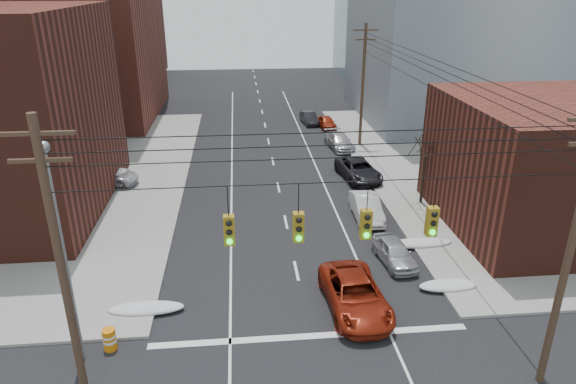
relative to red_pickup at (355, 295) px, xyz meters
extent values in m
cube|color=#4D2017|center=(-28.35, 65.66, 5.22)|extent=(22.00, 18.00, 12.00)
cube|color=gray|center=(19.65, 35.66, 11.72)|extent=(22.00, 20.00, 25.00)
cube|color=gray|center=(21.65, 61.66, 10.22)|extent=(20.00, 18.00, 22.00)
cylinder|color=#473323|center=(-10.85, -5.34, 4.72)|extent=(0.28, 0.28, 11.00)
cube|color=#473323|center=(-10.85, -5.34, 9.62)|extent=(2.20, 0.12, 0.12)
cube|color=#473323|center=(-10.85, -5.34, 8.82)|extent=(1.80, 0.12, 0.12)
cylinder|color=#473323|center=(6.15, -5.34, 4.72)|extent=(0.28, 0.28, 11.00)
cylinder|color=#473323|center=(6.15, 25.66, 4.72)|extent=(0.28, 0.28, 11.00)
cube|color=#473323|center=(6.15, 25.66, 9.62)|extent=(2.20, 0.12, 0.12)
cube|color=#473323|center=(6.15, 25.66, 8.82)|extent=(1.80, 0.12, 0.12)
cylinder|color=black|center=(-2.35, -5.34, 7.82)|extent=(17.00, 0.04, 0.04)
cylinder|color=black|center=(-5.55, -5.34, 7.32)|extent=(0.03, 0.03, 1.00)
cube|color=olive|center=(-5.55, -5.34, 6.32)|extent=(0.35, 0.30, 1.00)
sphere|color=black|center=(-5.55, -5.51, 6.64)|extent=(0.20, 0.20, 0.20)
sphere|color=black|center=(-5.55, -5.51, 6.32)|extent=(0.20, 0.20, 0.20)
sphere|color=#0CE526|center=(-5.55, -5.51, 6.00)|extent=(0.20, 0.20, 0.20)
cylinder|color=black|center=(-3.35, -5.34, 7.32)|extent=(0.03, 0.03, 1.00)
cube|color=olive|center=(-3.35, -5.34, 6.32)|extent=(0.35, 0.30, 1.00)
sphere|color=black|center=(-3.35, -5.51, 6.64)|extent=(0.20, 0.20, 0.20)
sphere|color=black|center=(-3.35, -5.51, 6.32)|extent=(0.20, 0.20, 0.20)
sphere|color=#0CE526|center=(-3.35, -5.51, 6.00)|extent=(0.20, 0.20, 0.20)
cylinder|color=black|center=(-1.15, -5.34, 7.32)|extent=(0.03, 0.03, 1.00)
cube|color=olive|center=(-1.15, -5.34, 6.32)|extent=(0.35, 0.30, 1.00)
sphere|color=black|center=(-1.15, -5.51, 6.64)|extent=(0.20, 0.20, 0.20)
sphere|color=black|center=(-1.15, -5.51, 6.32)|extent=(0.20, 0.20, 0.20)
sphere|color=#0CE526|center=(-1.15, -5.51, 6.00)|extent=(0.20, 0.20, 0.20)
cylinder|color=black|center=(1.05, -5.34, 7.32)|extent=(0.03, 0.03, 1.00)
cube|color=olive|center=(1.05, -5.34, 6.32)|extent=(0.35, 0.30, 1.00)
sphere|color=black|center=(1.05, -5.51, 6.64)|extent=(0.20, 0.20, 0.20)
sphere|color=black|center=(1.05, -5.51, 6.32)|extent=(0.20, 0.20, 0.20)
sphere|color=#0CE526|center=(1.05, -5.51, 6.00)|extent=(0.20, 0.20, 0.20)
cylinder|color=gray|center=(-11.85, -2.34, 3.72)|extent=(0.18, 0.18, 9.00)
sphere|color=gray|center=(-11.85, -2.34, 8.32)|extent=(0.44, 0.44, 0.44)
cylinder|color=black|center=(7.25, 11.66, 0.97)|extent=(0.20, 0.20, 3.50)
cylinder|color=black|center=(7.63, 11.78, 3.30)|extent=(0.27, 0.82, 1.19)
cylinder|color=black|center=(7.47, 12.24, 3.38)|extent=(1.17, 0.54, 1.38)
cylinder|color=black|center=(6.82, 12.40, 3.42)|extent=(1.44, 1.00, 1.48)
cylinder|color=black|center=(6.85, 11.72, 3.30)|extent=(0.17, 0.84, 1.19)
cylinder|color=black|center=(6.80, 11.25, 3.38)|extent=(0.82, 0.99, 1.40)
cylinder|color=black|center=(7.32, 10.81, 3.42)|extent=(1.74, 0.21, 1.43)
cylinder|color=black|center=(7.58, 11.44, 3.30)|extent=(0.48, 0.73, 1.20)
ellipsoid|color=silver|center=(-9.75, 0.66, -0.57)|extent=(3.50, 1.08, 0.42)
ellipsoid|color=silver|center=(5.05, 1.16, -0.57)|extent=(3.00, 1.08, 0.42)
ellipsoid|color=silver|center=(5.05, 5.66, -0.57)|extent=(4.00, 1.08, 0.42)
imported|color=maroon|center=(0.00, 0.00, 0.00)|extent=(2.88, 5.72, 1.55)
imported|color=#B8B8BD|center=(3.09, 4.01, -0.13)|extent=(1.94, 3.96, 1.30)
imported|color=silver|center=(2.93, 9.78, -0.03)|extent=(1.71, 4.55, 1.48)
imported|color=black|center=(4.02, 16.87, -0.03)|extent=(3.19, 5.66, 1.49)
imported|color=#B8B7BC|center=(4.05, 24.82, -0.10)|extent=(2.47, 4.86, 1.35)
imported|color=maroon|center=(4.05, 31.86, -0.15)|extent=(1.85, 3.81, 1.25)
imported|color=black|center=(2.45, 33.84, -0.15)|extent=(1.78, 3.95, 1.26)
imported|color=silver|center=(-15.50, 17.63, 0.07)|extent=(4.47, 2.41, 1.40)
imported|color=#B3B3B8|center=(-15.21, 17.03, 0.04)|extent=(4.90, 2.48, 1.33)
imported|color=black|center=(-19.67, 12.01, 0.00)|extent=(4.64, 3.06, 1.25)
imported|color=#B7B7BC|center=(-21.77, 15.57, 0.13)|extent=(4.82, 3.35, 1.52)
cylinder|color=orange|center=(-10.85, -1.84, -0.29)|extent=(0.71, 0.71, 0.98)
cylinder|color=white|center=(-10.85, -1.84, -0.09)|extent=(0.72, 0.72, 0.12)
cylinder|color=white|center=(-10.85, -1.84, -0.34)|extent=(0.72, 0.72, 0.12)
camera|label=1|loc=(-5.11, -19.95, 13.62)|focal=32.00mm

